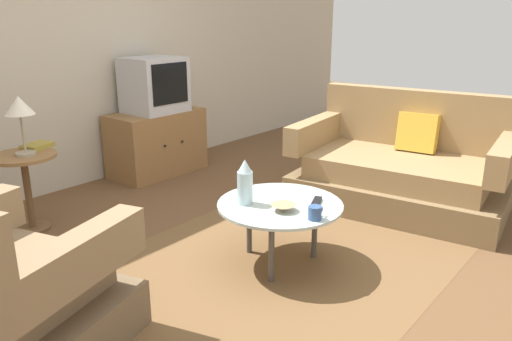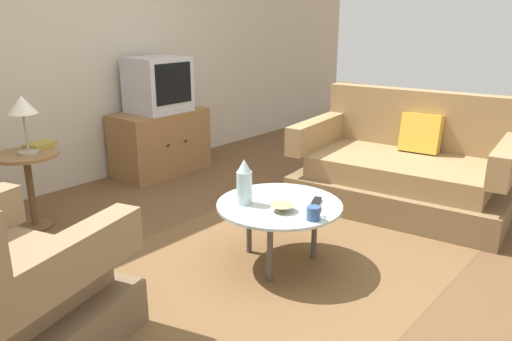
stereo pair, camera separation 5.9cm
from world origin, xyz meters
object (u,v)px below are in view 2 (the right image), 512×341
(television, at_px, (158,85))
(table_lamp, at_px, (22,108))
(side_table, at_px, (29,175))
(mug, at_px, (314,213))
(coffee_table, at_px, (279,209))
(bowl, at_px, (282,208))
(couch, at_px, (404,171))
(vase, at_px, (244,183))
(tv_stand, at_px, (160,142))
(book, at_px, (40,145))
(tv_remote_dark, at_px, (316,203))

(television, height_order, table_lamp, television)
(side_table, bearing_deg, mug, -71.86)
(coffee_table, relative_size, bowl, 5.17)
(mug, bearing_deg, coffee_table, 76.27)
(couch, bearing_deg, coffee_table, 77.05)
(coffee_table, distance_m, television, 2.25)
(vase, bearing_deg, mug, -82.18)
(tv_stand, relative_size, vase, 3.23)
(tv_stand, xyz_separation_m, bowl, (-0.85, -2.16, 0.12))
(table_lamp, xyz_separation_m, vase, (0.59, -1.52, -0.36))
(side_table, bearing_deg, vase, -68.94)
(book, bearing_deg, tv_stand, -5.92)
(book, bearing_deg, television, -6.56)
(tv_remote_dark, distance_m, book, 2.11)
(side_table, relative_size, television, 1.10)
(table_lamp, xyz_separation_m, tv_remote_dark, (0.86, -1.86, -0.48))
(book, bearing_deg, mug, -93.95)
(couch, distance_m, coffee_table, 1.48)
(coffee_table, relative_size, table_lamp, 1.87)
(side_table, relative_size, book, 2.41)
(television, height_order, vase, television)
(tv_remote_dark, height_order, book, book)
(couch, height_order, tv_stand, couch)
(mug, relative_size, tv_remote_dark, 0.66)
(tv_stand, distance_m, book, 1.40)
(television, bearing_deg, coffee_table, -110.32)
(coffee_table, bearing_deg, book, 107.90)
(bowl, distance_m, book, 1.96)
(coffee_table, xyz_separation_m, mug, (-0.07, -0.30, 0.07))
(coffee_table, distance_m, vase, 0.27)
(tv_remote_dark, bearing_deg, book, 87.06)
(television, relative_size, tv_remote_dark, 2.86)
(side_table, bearing_deg, tv_remote_dark, -65.41)
(tv_stand, bearing_deg, vase, -115.25)
(mug, bearing_deg, table_lamp, 108.12)
(coffee_table, distance_m, book, 1.90)
(couch, relative_size, mug, 14.40)
(bowl, bearing_deg, couch, -2.69)
(table_lamp, bearing_deg, bowl, -70.21)
(coffee_table, bearing_deg, mug, -103.73)
(coffee_table, xyz_separation_m, bowl, (-0.09, -0.09, 0.05))
(tv_remote_dark, bearing_deg, table_lamp, 91.91)
(television, relative_size, vase, 1.84)
(mug, bearing_deg, couch, 5.23)
(couch, xyz_separation_m, mug, (-1.54, -0.14, 0.15))
(mug, height_order, tv_remote_dark, mug)
(couch, bearing_deg, bowl, 80.65)
(couch, height_order, vase, couch)
(table_lamp, bearing_deg, coffee_table, -66.74)
(couch, distance_m, tv_stand, 2.34)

